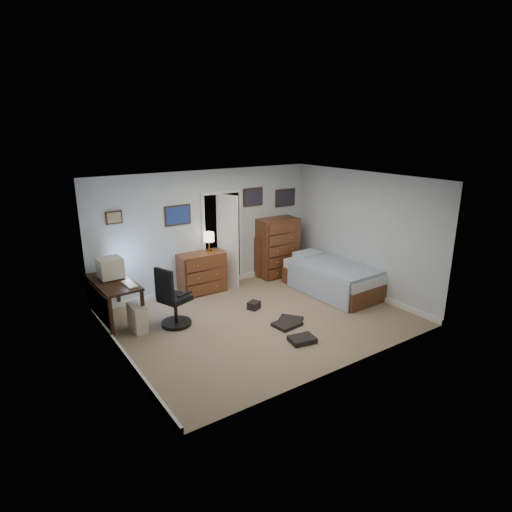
{
  "coord_description": "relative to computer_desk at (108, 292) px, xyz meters",
  "views": [
    {
      "loc": [
        -4.05,
        -5.8,
        3.36
      ],
      "look_at": [
        0.09,
        0.3,
        1.1
      ],
      "focal_mm": 30.0,
      "sensor_mm": 36.0,
      "label": 1
    }
  ],
  "objects": [
    {
      "name": "media_stack",
      "position": [
        -0.03,
        0.92,
        -0.18
      ],
      "size": [
        0.17,
        0.17,
        0.84
      ],
      "primitive_type": "cube",
      "rotation": [
        0.0,
        0.0,
        0.04
      ],
      "color": "maroon",
      "rests_on": "floor"
    },
    {
      "name": "office_chair",
      "position": [
        0.86,
        -0.74,
        -0.17
      ],
      "size": [
        0.67,
        0.67,
        1.09
      ],
      "rotation": [
        0.0,
        0.0,
        0.35
      ],
      "color": "black",
      "rests_on": "floor"
    },
    {
      "name": "tall_dresser",
      "position": [
        3.95,
        0.39,
        0.08
      ],
      "size": [
        0.94,
        0.59,
        1.35
      ],
      "primitive_type": "cube",
      "rotation": [
        0.0,
        0.0,
        -0.06
      ],
      "color": "brown",
      "rests_on": "floor"
    },
    {
      "name": "bed",
      "position": [
        4.28,
        -1.09,
        -0.28
      ],
      "size": [
        1.15,
        2.09,
        0.68
      ],
      "rotation": [
        0.0,
        0.0,
        0.02
      ],
      "color": "brown",
      "rests_on": "floor"
    },
    {
      "name": "wall_posters",
      "position": [
        2.86,
        0.62,
        1.15
      ],
      "size": [
        4.38,
        0.04,
        0.6
      ],
      "color": "#331E11",
      "rests_on": "floor"
    },
    {
      "name": "pc_tower",
      "position": [
        0.29,
        -0.55,
        -0.36
      ],
      "size": [
        0.23,
        0.44,
        0.46
      ],
      "rotation": [
        0.0,
        0.0,
        0.03
      ],
      "color": "beige",
      "rests_on": "floor"
    },
    {
      "name": "table_lamp",
      "position": [
        2.21,
        0.42,
        0.56
      ],
      "size": [
        0.22,
        0.22,
        0.41
      ],
      "rotation": [
        0.0,
        0.0,
        -0.05
      ],
      "color": "gold",
      "rests_on": "low_dresser"
    },
    {
      "name": "low_dresser",
      "position": [
        2.01,
        0.42,
        -0.17
      ],
      "size": [
        0.97,
        0.52,
        0.85
      ],
      "primitive_type": "cube",
      "rotation": [
        0.0,
        0.0,
        -0.05
      ],
      "color": "brown",
      "rests_on": "floor"
    },
    {
      "name": "crt_monitor",
      "position": [
        0.11,
        0.15,
        0.37
      ],
      "size": [
        0.41,
        0.38,
        0.37
      ],
      "rotation": [
        0.0,
        0.0,
        0.03
      ],
      "color": "beige",
      "rests_on": "computer_desk"
    },
    {
      "name": "floor",
      "position": [
        2.29,
        -1.36,
        -0.6
      ],
      "size": [
        5.0,
        4.0,
        0.02
      ],
      "primitive_type": "cube",
      "color": "gray",
      "rests_on": "ground"
    },
    {
      "name": "doorway",
      "position": [
        2.64,
        0.91,
        0.41
      ],
      "size": [
        0.96,
        1.12,
        2.05
      ],
      "color": "black",
      "rests_on": "floor"
    },
    {
      "name": "floor_clutter",
      "position": [
        2.47,
        -1.84,
        -0.56
      ],
      "size": [
        0.81,
        1.83,
        0.14
      ],
      "rotation": [
        0.0,
        0.0,
        0.1
      ],
      "color": "black",
      "rests_on": "floor"
    },
    {
      "name": "keyboard",
      "position": [
        0.27,
        -0.35,
        0.19
      ],
      "size": [
        0.17,
        0.42,
        0.02
      ],
      "primitive_type": "cube",
      "rotation": [
        0.0,
        0.0,
        0.03
      ],
      "color": "beige",
      "rests_on": "computer_desk"
    },
    {
      "name": "computer_desk",
      "position": [
        0.0,
        0.0,
        0.0
      ],
      "size": [
        0.66,
        1.36,
        0.77
      ],
      "rotation": [
        0.0,
        0.0,
        0.03
      ],
      "color": "black",
      "rests_on": "floor"
    },
    {
      "name": "headboard_bookcase",
      "position": [
        3.98,
        0.5,
        -0.11
      ],
      "size": [
        1.04,
        0.32,
        0.92
      ],
      "rotation": [
        0.0,
        0.0,
        -0.06
      ],
      "color": "brown",
      "rests_on": "floor"
    }
  ]
}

